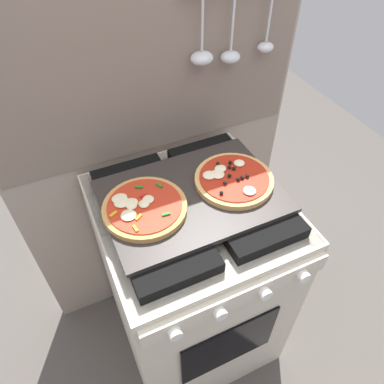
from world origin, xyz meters
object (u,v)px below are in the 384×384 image
(baking_tray, at_px, (192,196))
(pizza_left, at_px, (144,207))
(pizza_right, at_px, (233,179))
(stove, at_px, (192,277))

(baking_tray, height_order, pizza_left, pizza_left)
(pizza_left, height_order, pizza_right, pizza_right)
(pizza_right, bearing_deg, stove, 178.87)
(baking_tray, distance_m, pizza_left, 0.16)
(stove, bearing_deg, pizza_right, -1.13)
(baking_tray, bearing_deg, stove, -90.00)
(pizza_left, bearing_deg, baking_tray, 0.04)
(stove, xyz_separation_m, pizza_right, (0.14, -0.00, 0.48))
(baking_tray, relative_size, pizza_right, 2.17)
(baking_tray, distance_m, pizza_right, 0.14)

